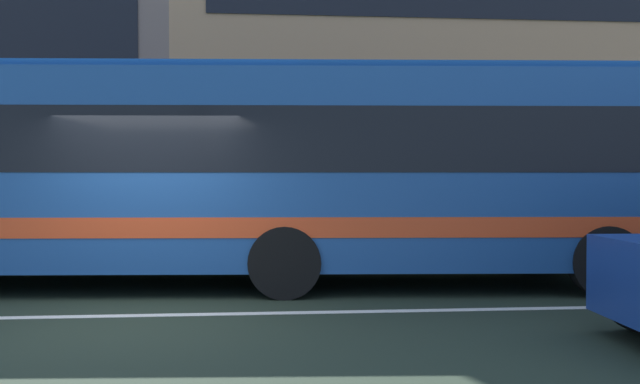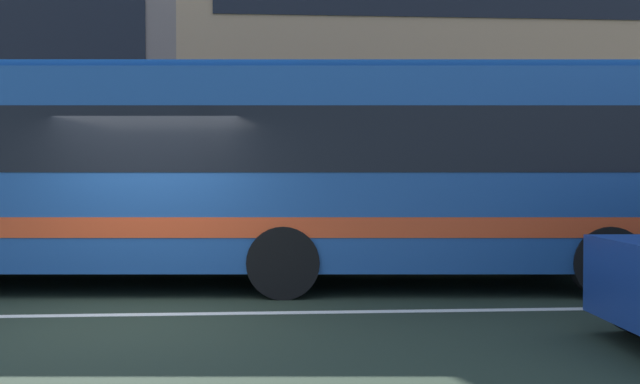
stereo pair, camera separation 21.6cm
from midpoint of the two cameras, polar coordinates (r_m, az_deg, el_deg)
ground_plane at (r=8.36m, az=-16.78°, el=-10.29°), size 160.00×160.00×0.00m
lane_centre_line at (r=8.36m, az=-16.78°, el=-10.26°), size 60.00×0.16×0.01m
hedge_row_far at (r=13.74m, az=-3.31°, el=-3.46°), size 20.84×1.10×1.05m
apartment_block_right at (r=25.36m, az=17.62°, el=11.74°), size 24.25×10.78×12.56m
transit_bus at (r=10.22m, az=-7.90°, el=2.13°), size 12.61×3.39×3.30m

